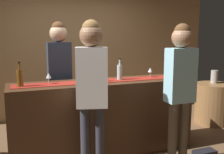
{
  "coord_description": "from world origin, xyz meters",
  "views": [
    {
      "loc": [
        -1.1,
        -3.26,
        1.62
      ],
      "look_at": [
        0.12,
        0.0,
        1.06
      ],
      "focal_mm": 41.6,
      "sensor_mm": 36.0,
      "label": 1
    }
  ],
  "objects_px": {
    "wine_bottle_amber": "(20,78)",
    "customer_sipping": "(180,79)",
    "wine_bottle_clear": "(120,72)",
    "bartender": "(60,68)",
    "round_side_table": "(213,103)",
    "wine_bottle_green": "(96,74)",
    "customer_browsing": "(92,82)",
    "wine_glass_mid_counter": "(150,70)",
    "vase_on_side_table": "(214,77)",
    "wine_glass_near_customer": "(49,76)"
  },
  "relations": [
    {
      "from": "customer_sipping",
      "to": "vase_on_side_table",
      "type": "relative_size",
      "value": 7.33
    },
    {
      "from": "customer_browsing",
      "to": "vase_on_side_table",
      "type": "relative_size",
      "value": 7.45
    },
    {
      "from": "wine_bottle_amber",
      "to": "customer_browsing",
      "type": "relative_size",
      "value": 0.17
    },
    {
      "from": "wine_bottle_green",
      "to": "customer_browsing",
      "type": "xyz_separation_m",
      "value": [
        -0.21,
        -0.52,
        -0.0
      ]
    },
    {
      "from": "wine_bottle_green",
      "to": "vase_on_side_table",
      "type": "bearing_deg",
      "value": 13.02
    },
    {
      "from": "wine_glass_mid_counter",
      "to": "vase_on_side_table",
      "type": "bearing_deg",
      "value": 16.33
    },
    {
      "from": "wine_bottle_clear",
      "to": "customer_browsing",
      "type": "relative_size",
      "value": 0.17
    },
    {
      "from": "wine_bottle_amber",
      "to": "round_side_table",
      "type": "xyz_separation_m",
      "value": [
        3.38,
        0.5,
        -0.75
      ]
    },
    {
      "from": "customer_sipping",
      "to": "wine_glass_mid_counter",
      "type": "bearing_deg",
      "value": 90.83
    },
    {
      "from": "wine_bottle_amber",
      "to": "customer_browsing",
      "type": "xyz_separation_m",
      "value": [
        0.73,
        -0.54,
        -0.0
      ]
    },
    {
      "from": "wine_bottle_green",
      "to": "customer_sipping",
      "type": "xyz_separation_m",
      "value": [
        0.86,
        -0.64,
        -0.03
      ]
    },
    {
      "from": "customer_browsing",
      "to": "round_side_table",
      "type": "distance_m",
      "value": 2.94
    },
    {
      "from": "wine_bottle_clear",
      "to": "wine_bottle_amber",
      "type": "distance_m",
      "value": 1.3
    },
    {
      "from": "round_side_table",
      "to": "wine_bottle_amber",
      "type": "bearing_deg",
      "value": -171.67
    },
    {
      "from": "wine_glass_near_customer",
      "to": "bartender",
      "type": "height_order",
      "value": "bartender"
    },
    {
      "from": "bartender",
      "to": "customer_sipping",
      "type": "bearing_deg",
      "value": 135.37
    },
    {
      "from": "customer_browsing",
      "to": "round_side_table",
      "type": "height_order",
      "value": "customer_browsing"
    },
    {
      "from": "round_side_table",
      "to": "wine_bottle_green",
      "type": "bearing_deg",
      "value": -168.18
    },
    {
      "from": "customer_sipping",
      "to": "round_side_table",
      "type": "relative_size",
      "value": 2.38
    },
    {
      "from": "wine_glass_near_customer",
      "to": "vase_on_side_table",
      "type": "xyz_separation_m",
      "value": [
        3.08,
        0.5,
        -0.26
      ]
    },
    {
      "from": "customer_browsing",
      "to": "wine_bottle_amber",
      "type": "bearing_deg",
      "value": 159.2
    },
    {
      "from": "customer_browsing",
      "to": "round_side_table",
      "type": "relative_size",
      "value": 2.42
    },
    {
      "from": "wine_bottle_green",
      "to": "bartender",
      "type": "bearing_deg",
      "value": 121.4
    },
    {
      "from": "customer_sipping",
      "to": "customer_browsing",
      "type": "bearing_deg",
      "value": 174.43
    },
    {
      "from": "customer_sipping",
      "to": "wine_bottle_clear",
      "type": "bearing_deg",
      "value": 127.24
    },
    {
      "from": "wine_bottle_clear",
      "to": "bartender",
      "type": "relative_size",
      "value": 0.17
    },
    {
      "from": "wine_glass_near_customer",
      "to": "customer_sipping",
      "type": "height_order",
      "value": "customer_sipping"
    },
    {
      "from": "wine_bottle_clear",
      "to": "vase_on_side_table",
      "type": "distance_m",
      "value": 2.21
    },
    {
      "from": "round_side_table",
      "to": "customer_sipping",
      "type": "bearing_deg",
      "value": -143.95
    },
    {
      "from": "wine_bottle_amber",
      "to": "vase_on_side_table",
      "type": "distance_m",
      "value": 3.48
    },
    {
      "from": "wine_bottle_clear",
      "to": "round_side_table",
      "type": "bearing_deg",
      "value": 12.6
    },
    {
      "from": "bartender",
      "to": "customer_browsing",
      "type": "height_order",
      "value": "bartender"
    },
    {
      "from": "wine_bottle_clear",
      "to": "bartender",
      "type": "bearing_deg",
      "value": 141.82
    },
    {
      "from": "wine_bottle_amber",
      "to": "round_side_table",
      "type": "distance_m",
      "value": 3.5
    },
    {
      "from": "customer_browsing",
      "to": "round_side_table",
      "type": "bearing_deg",
      "value": 36.83
    },
    {
      "from": "wine_glass_mid_counter",
      "to": "customer_sipping",
      "type": "distance_m",
      "value": 0.74
    },
    {
      "from": "wine_bottle_green",
      "to": "wine_glass_near_customer",
      "type": "height_order",
      "value": "wine_bottle_green"
    },
    {
      "from": "bartender",
      "to": "vase_on_side_table",
      "type": "xyz_separation_m",
      "value": [
        2.86,
        -0.04,
        -0.29
      ]
    },
    {
      "from": "wine_bottle_green",
      "to": "wine_bottle_amber",
      "type": "relative_size",
      "value": 1.0
    },
    {
      "from": "customer_browsing",
      "to": "vase_on_side_table",
      "type": "distance_m",
      "value": 2.92
    },
    {
      "from": "wine_glass_near_customer",
      "to": "wine_glass_mid_counter",
      "type": "distance_m",
      "value": 1.46
    },
    {
      "from": "wine_bottle_amber",
      "to": "customer_sipping",
      "type": "relative_size",
      "value": 0.17
    },
    {
      "from": "wine_glass_mid_counter",
      "to": "customer_sipping",
      "type": "height_order",
      "value": "customer_sipping"
    },
    {
      "from": "wine_bottle_green",
      "to": "wine_glass_mid_counter",
      "type": "height_order",
      "value": "wine_bottle_green"
    },
    {
      "from": "vase_on_side_table",
      "to": "wine_glass_mid_counter",
      "type": "bearing_deg",
      "value": -163.67
    },
    {
      "from": "wine_bottle_clear",
      "to": "customer_browsing",
      "type": "xyz_separation_m",
      "value": [
        -0.56,
        -0.57,
        -0.0
      ]
    },
    {
      "from": "wine_bottle_green",
      "to": "round_side_table",
      "type": "bearing_deg",
      "value": 11.82
    },
    {
      "from": "customer_browsing",
      "to": "bartender",
      "type": "bearing_deg",
      "value": 113.75
    },
    {
      "from": "wine_glass_mid_counter",
      "to": "wine_bottle_clear",
      "type": "bearing_deg",
      "value": -173.91
    },
    {
      "from": "round_side_table",
      "to": "vase_on_side_table",
      "type": "xyz_separation_m",
      "value": [
        0.04,
        0.06,
        0.49
      ]
    }
  ]
}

